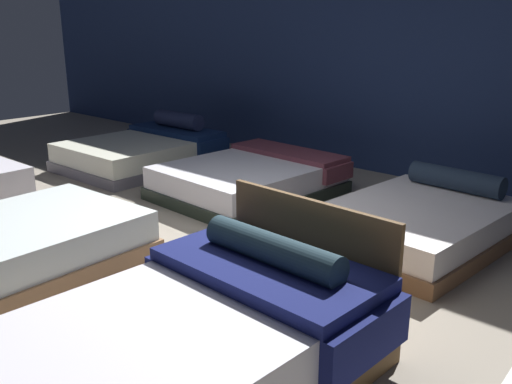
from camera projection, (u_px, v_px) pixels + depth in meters
name	position (u px, v px, depth m)	size (l,w,h in m)	color
ground_plane	(244.00, 254.00, 5.20)	(18.00, 18.00, 0.02)	gray
showroom_back_wall	(428.00, 48.00, 7.12)	(18.00, 0.06, 3.50)	navy
bed_1	(14.00, 250.00, 4.67)	(1.54, 2.11, 0.46)	#906948
bed_2	(204.00, 337.00, 3.27)	(1.64, 2.20, 0.91)	brown
bed_4	(144.00, 151.00, 8.26)	(1.73, 2.12, 0.73)	#54525D
bed_5	(250.00, 179.00, 6.87)	(1.76, 2.13, 0.46)	black
bed_6	(418.00, 223.00, 5.37)	(1.57, 2.03, 0.62)	brown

